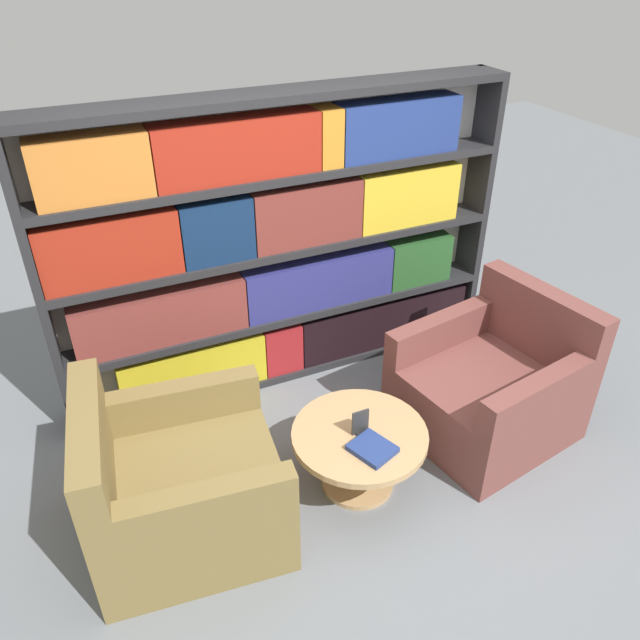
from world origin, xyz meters
The scene contains 7 objects.
ground_plane centered at (0.00, 0.00, 0.00)m, with size 14.00×14.00×0.00m, color slate.
bookshelf centered at (-0.02, 1.34, 0.96)m, with size 3.03×0.30×1.96m.
armchair_left centered at (-1.04, 0.23, 0.30)m, with size 1.04×1.00×0.89m.
armchair_right centered at (0.94, 0.23, 0.30)m, with size 1.09×1.04×0.89m.
coffee_table centered at (-0.05, 0.13, 0.28)m, with size 0.76×0.76×0.39m.
table_sign centered at (-0.05, 0.13, 0.46)m, with size 0.10×0.06×0.15m.
stray_book centered at (-0.06, -0.03, 0.41)m, with size 0.26×0.27×0.03m.
Camera 1 is at (-1.31, -2.10, 2.76)m, focal length 35.00 mm.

